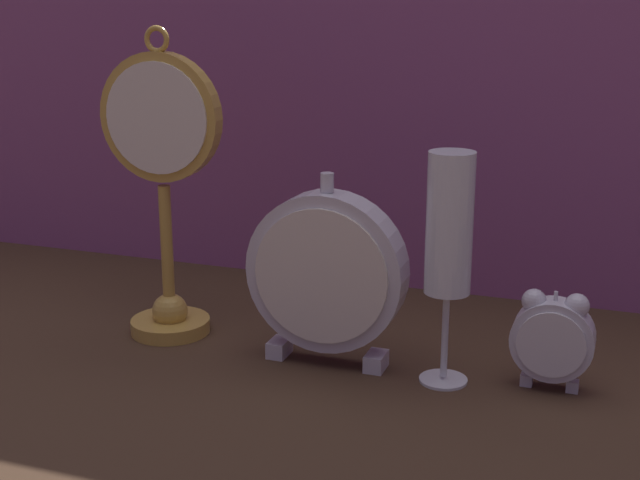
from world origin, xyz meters
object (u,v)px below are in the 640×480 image
Objects in this scene: pocket_watch_on_stand at (164,188)px; mantel_clock_silver at (326,273)px; champagne_flute at (449,237)px; alarm_clock_twin_bell at (553,336)px.

pocket_watch_on_stand is 0.22m from mantel_clock_silver.
mantel_clock_silver is 0.87× the size of champagne_flute.
alarm_clock_twin_bell is 0.14m from champagne_flute.
pocket_watch_on_stand is at bearing 179.01° from alarm_clock_twin_bell.
alarm_clock_twin_bell is (0.44, -0.01, -0.12)m from pocket_watch_on_stand.
alarm_clock_twin_bell is 0.43× the size of champagne_flute.
champagne_flute is (0.33, -0.03, -0.02)m from pocket_watch_on_stand.
pocket_watch_on_stand reaches higher than alarm_clock_twin_bell.
alarm_clock_twin_bell is at bearing 10.14° from champagne_flute.
pocket_watch_on_stand is 0.33m from champagne_flute.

